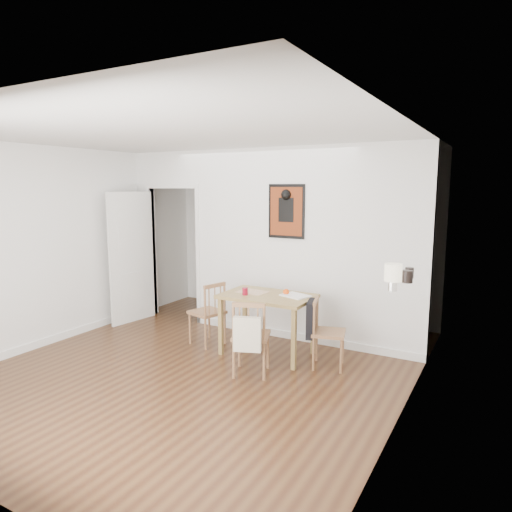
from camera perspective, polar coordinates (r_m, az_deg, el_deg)
The scene contains 15 objects.
ground at distance 5.53m, azimuth -6.37°, elevation -13.43°, with size 5.20×5.20×0.00m, color #4D3019.
room_shell at distance 6.27m, azimuth 1.33°, elevation 1.54°, with size 5.20×5.20×5.20m.
dining_table at distance 5.65m, azimuth 1.43°, elevation -5.77°, with size 1.11×0.71×0.76m.
chair_left at distance 6.10m, azimuth -6.13°, elevation -7.09°, with size 0.52×0.52×0.85m.
chair_right at distance 5.38m, azimuth 8.89°, elevation -9.39°, with size 0.54×0.49×0.80m.
chair_front at distance 5.12m, azimuth -0.63°, elevation -9.99°, with size 0.55×0.58×0.86m.
bookshelf at distance 8.00m, azimuth -4.74°, elevation -0.27°, with size 0.71×0.29×1.69m.
fireplace at distance 4.72m, azimuth 17.65°, elevation -9.79°, with size 0.45×1.25×1.16m.
red_glass at distance 5.61m, azimuth -1.38°, elevation -4.44°, with size 0.07×0.07×0.09m, color maroon.
orange_fruit at distance 5.62m, azimuth 3.78°, elevation -4.50°, with size 0.08×0.08×0.08m, color #EE4B0C.
placemat at distance 5.77m, azimuth -0.45°, elevation -4.50°, with size 0.37×0.27×0.00m, color beige.
notebook at distance 5.56m, azimuth 4.96°, elevation -4.96°, with size 0.33×0.24×0.02m, color white.
mantel_lamp at distance 4.21m, azimuth 16.77°, elevation -2.19°, with size 0.15×0.15×0.24m.
ceramic_jar_a at distance 4.62m, azimuth 18.41°, elevation -2.45°, with size 0.10×0.10×0.12m, color black.
ceramic_jar_b at distance 4.86m, azimuth 18.61°, elevation -2.01°, with size 0.09×0.09×0.11m, color black.
Camera 1 is at (3.01, -4.15, 2.08)m, focal length 32.00 mm.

